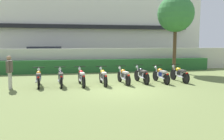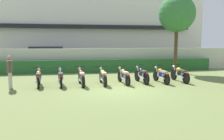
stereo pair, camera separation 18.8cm
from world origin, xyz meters
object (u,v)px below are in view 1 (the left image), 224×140
Objects in this scene: motorcycle_in_row_5 at (142,75)px; motorcycle_in_row_7 at (179,74)px; motorcycle_in_row_2 at (81,77)px; inspector_person at (10,69)px; parked_car at (47,58)px; motorcycle_in_row_4 at (124,76)px; tree_near_inspector at (176,14)px; motorcycle_in_row_1 at (61,77)px; motorcycle_in_row_6 at (161,75)px; motorcycle_in_row_0 at (39,78)px; motorcycle_in_row_3 at (103,76)px.

motorcycle_in_row_5 reaches higher than motorcycle_in_row_7.
motorcycle_in_row_2 is 1.22× the size of inspector_person.
parked_car reaches higher than motorcycle_in_row_7.
parked_car reaches higher than motorcycle_in_row_5.
parked_car is 2.37× the size of motorcycle_in_row_4.
tree_near_inspector is 9.13m from motorcycle_in_row_2.
parked_car is 8.66m from inspector_person.
motorcycle_in_row_4 is (2.28, 0.09, -0.01)m from motorcycle_in_row_2.
tree_near_inspector is 9.95m from motorcycle_in_row_1.
motorcycle_in_row_6 is at bearing -94.61° from motorcycle_in_row_1.
motorcycle_in_row_1 is 6.61m from motorcycle_in_row_7.
motorcycle_in_row_0 is (-9.34, -3.93, -3.84)m from tree_near_inspector.
motorcycle_in_row_5 reaches higher than motorcycle_in_row_4.
motorcycle_in_row_3 is at bearing 87.47° from motorcycle_in_row_4.
parked_car reaches higher than motorcycle_in_row_1.
motorcycle_in_row_3 is at bearing -146.08° from tree_near_inspector.
parked_car is 2.42× the size of motorcycle_in_row_6.
motorcycle_in_row_7 is at bearing -93.68° from motorcycle_in_row_1.
motorcycle_in_row_5 is (1.04, 0.09, 0.02)m from motorcycle_in_row_4.
motorcycle_in_row_7 reaches higher than motorcycle_in_row_2.
inspector_person reaches higher than motorcycle_in_row_1.
motorcycle_in_row_4 is at bearing -140.77° from tree_near_inspector.
tree_near_inspector is at bearing -65.18° from motorcycle_in_row_2.
tree_near_inspector is 2.89× the size of motorcycle_in_row_2.
tree_near_inspector is (9.52, -4.33, 3.35)m from parked_car.
motorcycle_in_row_0 is at bearing 86.15° from motorcycle_in_row_7.
tree_near_inspector reaches higher than motorcycle_in_row_2.
parked_car reaches higher than inspector_person.
motorcycle_in_row_4 is (-4.92, -4.01, -3.85)m from tree_near_inspector.
motorcycle_in_row_6 is at bearing 91.16° from motorcycle_in_row_7.
motorcycle_in_row_1 is 3.33m from motorcycle_in_row_4.
motorcycle_in_row_3 is 1.01× the size of motorcycle_in_row_5.
tree_near_inspector is at bearing -50.36° from motorcycle_in_row_5.
motorcycle_in_row_0 is at bearing -157.15° from tree_near_inspector.
parked_car is 2.39× the size of motorcycle_in_row_1.
tree_near_inspector is 2.99× the size of motorcycle_in_row_1.
motorcycle_in_row_6 is at bearing -124.44° from tree_near_inspector.
motorcycle_in_row_2 is at bearing -98.63° from motorcycle_in_row_1.
motorcycle_in_row_5 is 1.17× the size of inspector_person.
motorcycle_in_row_5 reaches higher than motorcycle_in_row_2.
inspector_person is at bearing 86.23° from motorcycle_in_row_6.
motorcycle_in_row_3 reaches higher than motorcycle_in_row_4.
inspector_person is at bearing -158.19° from tree_near_inspector.
motorcycle_in_row_1 is at bearing -80.92° from parked_car.
parked_car is at bearing 39.96° from motorcycle_in_row_7.
motorcycle_in_row_6 is (6.54, -0.14, -0.00)m from motorcycle_in_row_0.
motorcycle_in_row_6 is at bearing -94.55° from motorcycle_in_row_2.
motorcycle_in_row_0 and motorcycle_in_row_3 have the same top height.
motorcycle_in_row_3 and motorcycle_in_row_6 have the same top height.
tree_near_inspector is at bearing -39.48° from motorcycle_in_row_6.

